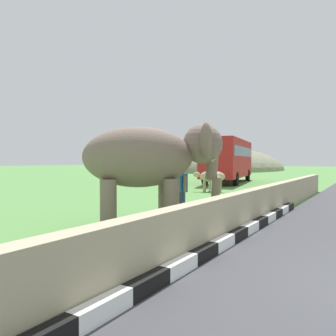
{
  "coord_description": "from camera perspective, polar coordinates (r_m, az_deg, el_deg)",
  "views": [
    {
      "loc": [
        -5.47,
        0.84,
        1.81
      ],
      "look_at": [
        2.83,
        5.88,
        1.6
      ],
      "focal_mm": 36.24,
      "sensor_mm": 36.0,
      "label": 1
    }
  ],
  "objects": [
    {
      "name": "striped_curb",
      "position": [
        6.0,
        4.12,
        -15.14
      ],
      "size": [
        16.2,
        0.2,
        0.24
      ],
      "color": "white",
      "rests_on": "ground_plane"
    },
    {
      "name": "cow_near",
      "position": [
        19.74,
        7.74,
        -1.5
      ],
      "size": [
        1.81,
        1.38,
        1.23
      ],
      "color": "beige",
      "rests_on": "ground_plane"
    },
    {
      "name": "barrier_parapet",
      "position": [
        8.13,
        9.87,
        -8.06
      ],
      "size": [
        28.0,
        0.36,
        1.0
      ],
      "primitive_type": "cube",
      "color": "tan",
      "rests_on": "ground_plane"
    },
    {
      "name": "cow_mid",
      "position": [
        19.78,
        7.31,
        -1.5
      ],
      "size": [
        0.91,
        1.93,
        1.23
      ],
      "color": "tan",
      "rests_on": "ground_plane"
    },
    {
      "name": "elephant",
      "position": [
        9.59,
        -2.78,
        1.59
      ],
      "size": [
        3.78,
        3.88,
        2.87
      ],
      "color": "#7C655B",
      "rests_on": "ground_plane"
    },
    {
      "name": "bus_red",
      "position": [
        28.32,
        10.12,
        1.77
      ],
      "size": [
        10.33,
        4.3,
        3.5
      ],
      "color": "#B21E1E",
      "rests_on": "ground_plane"
    },
    {
      "name": "hill_east",
      "position": [
        68.06,
        3.97,
        -0.29
      ],
      "size": [
        43.72,
        34.98,
        10.21
      ],
      "color": "gray",
      "rests_on": "ground_plane"
    },
    {
      "name": "person_handler",
      "position": [
        10.81,
        2.34,
        -3.45
      ],
      "size": [
        0.48,
        0.56,
        1.66
      ],
      "color": "navy",
      "rests_on": "ground_plane"
    }
  ]
}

